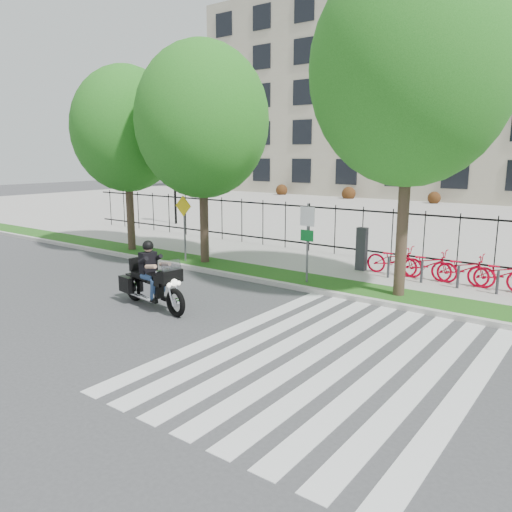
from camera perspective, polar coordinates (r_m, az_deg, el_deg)
The scene contains 14 objects.
ground at distance 13.41m, azimuth -10.00°, elevation -6.58°, with size 120.00×120.00×0.00m, color #3D3D40.
curb at distance 16.35m, azimuth 0.49°, elevation -2.83°, with size 60.00×0.20×0.15m, color #B4B1AA.
grass_verge at distance 17.02m, azimuth 2.18°, elevation -2.25°, with size 60.00×1.50×0.15m, color #1D4C13.
sidewalk at distance 19.08m, azimuth 6.45°, elevation -0.81°, with size 60.00×3.50×0.15m, color #9A9790.
plaza at distance 35.19m, azimuth 21.12°, elevation 4.11°, with size 80.00×34.00×0.10m, color #9A9790.
crosswalk_stripes at distance 10.62m, azimuth 8.58°, elevation -11.45°, with size 5.70×8.00×0.01m, color silver, non-canonical shape.
iron_fence at distance 20.40m, azimuth 9.01°, elevation 2.99°, with size 30.00×0.06×2.00m, color black, non-canonical shape.
lamp_post_left at distance 29.74m, azimuth -9.32°, elevation 9.61°, with size 1.06×0.70×4.25m.
street_tree_0 at distance 21.65m, azimuth -14.62°, elevation 13.81°, with size 4.42×4.42×7.53m.
street_tree_1 at distance 18.58m, azimuth -6.18°, elevation 15.11°, with size 4.82×4.82×7.94m.
street_tree_2 at distance 14.69m, azimuth 17.37°, elevation 19.76°, with size 5.45×5.45×9.35m.
sign_pole_regulatory at distance 15.61m, azimuth 5.89°, elevation 2.67°, with size 0.50×0.09×2.50m.
sign_pole_warning at distance 18.90m, azimuth -8.22°, elevation 4.16°, with size 0.78×0.09×2.49m.
motorcycle_rider at distance 13.86m, azimuth -11.73°, elevation -2.86°, with size 2.87×1.09×2.23m.
Camera 1 is at (9.36, -8.67, 4.13)m, focal length 35.00 mm.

